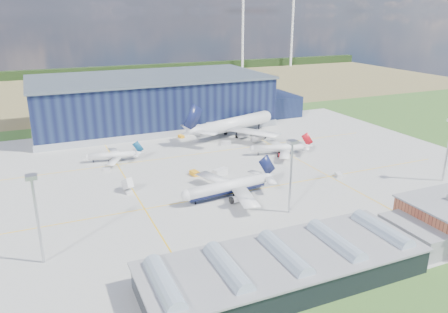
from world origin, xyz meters
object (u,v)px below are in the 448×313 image
airliner_regional (112,152)px  gse_tug_c (181,136)px  light_mast_west (35,205)px  gse_cart_a (339,175)px  gse_van_b (226,143)px  gse_tug_a (195,173)px  airliner_widebody (234,117)px  gse_van_a (220,172)px  gse_cart_b (107,169)px  airliner_red (279,144)px  car_b (411,217)px  airliner_navy (227,181)px  car_a (327,236)px  light_mast_center (291,165)px  airstair (128,187)px  hangar (156,102)px

airliner_regional → gse_tug_c: 43.03m
light_mast_west → gse_cart_a: (103.18, 18.73, -14.75)m
light_mast_west → gse_van_b: 109.46m
gse_van_b → gse_tug_a: bearing=164.8°
airliner_widebody → gse_van_a: airliner_widebody is taller
airliner_widebody → gse_cart_b: bearing=-178.4°
gse_tug_a → gse_tug_c: gse_tug_a is taller
gse_tug_a → airliner_red: bearing=2.1°
gse_van_a → gse_van_b: size_ratio=1.34×
car_b → gse_cart_a: bearing=-27.7°
light_mast_west → airliner_navy: (57.12, 18.00, -9.48)m
light_mast_west → car_a: 74.79m
airliner_red → gse_tug_a: bearing=29.3°
light_mast_west → light_mast_center: 70.00m
light_mast_center → gse_tug_a: bearing=110.6°
airliner_red → gse_van_b: size_ratio=6.51×
light_mast_center → airstair: bearing=139.1°
hangar → gse_van_b: hangar is taller
airstair → light_mast_center: bearing=-53.6°
gse_van_a → gse_tug_c: bearing=-22.4°
hangar → airliner_widebody: bearing=-54.8°
car_b → gse_tug_c: bearing=-6.6°
gse_van_a → airliner_navy: bearing=142.7°
gse_cart_b → car_b: (75.87, -78.16, -0.06)m
gse_van_b → gse_tug_c: (-15.12, 19.84, -0.29)m
airliner_regional → hangar: bearing=-110.0°
airliner_regional → gse_cart_b: bearing=79.8°
airliner_navy → gse_tug_a: 24.21m
light_mast_west → gse_tug_a: (54.42, 41.51, -14.59)m
airliner_navy → airliner_widebody: airliner_widebody is taller
airliner_navy → gse_van_a: (6.25, 19.73, -4.69)m
gse_van_a → gse_van_b: (17.67, 34.44, -0.27)m
airliner_red → gse_cart_b: size_ratio=9.82×
gse_tug_a → car_b: 75.58m
airliner_navy → gse_van_a: bearing=-113.8°
airliner_navy → airliner_red: airliner_navy is taller
airliner_navy → gse_van_b: airliner_navy is taller
gse_van_b → gse_cart_a: bearing=-131.7°
airliner_red → car_b: 68.70m
airliner_navy → airliner_red: size_ratio=1.29×
light_mast_west → gse_van_b: bearing=41.7°
car_b → gse_van_a: bearing=9.7°
airliner_red → gse_van_b: airliner_red is taller
airliner_red → gse_van_b: 26.59m
light_mast_west → airliner_widebody: bearing=43.1°
airliner_widebody → gse_cart_b: (-65.75, -24.84, -8.80)m
gse_cart_b → airstair: airstair is taller
airliner_regional → car_a: bearing=127.2°
gse_tug_a → car_a: 61.79m
gse_van_a → airstair: (-35.10, -1.54, 0.42)m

